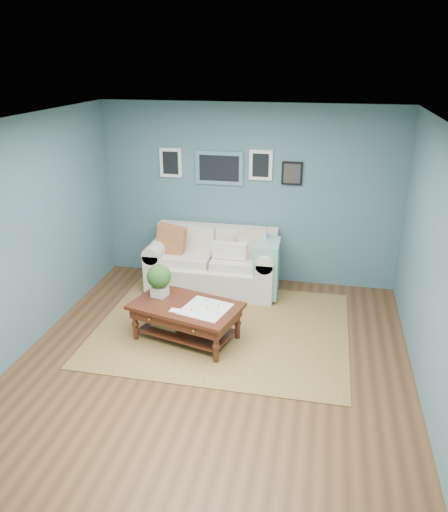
# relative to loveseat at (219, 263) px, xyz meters

# --- Properties ---
(room_shell) EXTENTS (5.00, 5.02, 2.70)m
(room_shell) POSITION_rel_loveseat_xyz_m (0.35, -1.97, 0.95)
(room_shell) COLOR brown
(room_shell) RESTS_ON ground
(area_rug) EXTENTS (3.21, 2.57, 0.01)m
(area_rug) POSITION_rel_loveseat_xyz_m (0.31, -1.19, -0.40)
(area_rug) COLOR brown
(area_rug) RESTS_ON ground
(loveseat) EXTENTS (1.96, 0.89, 1.00)m
(loveseat) POSITION_rel_loveseat_xyz_m (0.00, 0.00, 0.00)
(loveseat) COLOR beige
(loveseat) RESTS_ON ground
(coffee_table) EXTENTS (1.45, 1.06, 0.91)m
(coffee_table) POSITION_rel_loveseat_xyz_m (-0.14, -1.51, -0.01)
(coffee_table) COLOR black
(coffee_table) RESTS_ON ground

